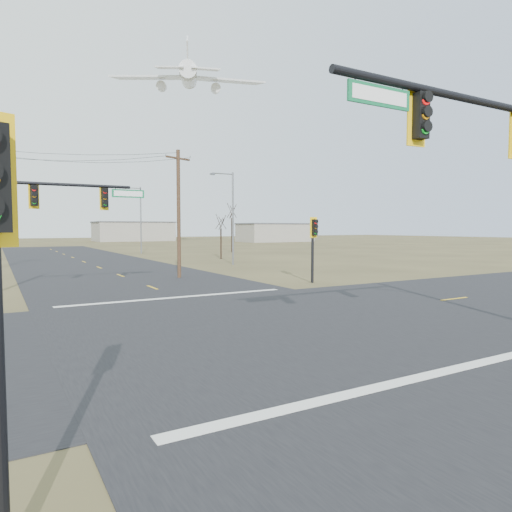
{
  "coord_description": "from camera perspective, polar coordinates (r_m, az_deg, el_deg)",
  "views": [
    {
      "loc": [
        -8.25,
        -14.88,
        3.64
      ],
      "look_at": [
        0.9,
        1.0,
        2.5
      ],
      "focal_mm": 32.0,
      "sensor_mm": 36.0,
      "label": 1
    }
  ],
  "objects": [
    {
      "name": "ground",
      "position": [
        17.4,
        -0.94,
        -8.51
      ],
      "size": [
        320.0,
        320.0,
        0.0
      ],
      "primitive_type": "plane",
      "color": "brown",
      "rests_on": "ground"
    },
    {
      "name": "road_ew",
      "position": [
        17.4,
        -0.94,
        -8.48
      ],
      "size": [
        160.0,
        14.0,
        0.02
      ],
      "primitive_type": "cube",
      "color": "black",
      "rests_on": "ground"
    },
    {
      "name": "road_ns",
      "position": [
        17.4,
        -0.94,
        -8.47
      ],
      "size": [
        14.0,
        160.0,
        0.02
      ],
      "primitive_type": "cube",
      "color": "black",
      "rests_on": "ground"
    },
    {
      "name": "stop_bar_near",
      "position": [
        11.64,
        17.91,
        -14.67
      ],
      "size": [
        12.0,
        0.4,
        0.01
      ],
      "primitive_type": "cube",
      "color": "silver",
      "rests_on": "road_ns"
    },
    {
      "name": "stop_bar_far",
      "position": [
        24.12,
        -9.66,
        -5.09
      ],
      "size": [
        12.0,
        0.4,
        0.01
      ],
      "primitive_type": "cube",
      "color": "silver",
      "rests_on": "road_ns"
    },
    {
      "name": "mast_arm_far",
      "position": [
        26.07,
        -25.68,
        5.59
      ],
      "size": [
        8.83,
        0.58,
        6.5
      ],
      "rotation": [
        0.0,
        0.0,
        0.39
      ],
      "color": "black",
      "rests_on": "ground"
    },
    {
      "name": "pedestal_signal_ne",
      "position": [
        30.06,
        7.25,
        2.67
      ],
      "size": [
        0.57,
        0.5,
        4.35
      ],
      "rotation": [
        0.0,
        0.0,
        0.03
      ],
      "color": "black",
      "rests_on": "ground"
    },
    {
      "name": "utility_pole_near",
      "position": [
        33.41,
        -9.65,
        5.48
      ],
      "size": [
        2.12,
        0.98,
        9.19
      ],
      "rotation": [
        0.0,
        0.0,
        0.4
      ],
      "color": "#4B3220",
      "rests_on": "ground"
    },
    {
      "name": "streetlight_a",
      "position": [
        44.62,
        -3.13,
        5.38
      ],
      "size": [
        2.52,
        0.37,
        9.01
      ],
      "rotation": [
        0.0,
        0.0,
        0.33
      ],
      "color": "slate",
      "rests_on": "ground"
    },
    {
      "name": "streetlight_b",
      "position": [
        65.99,
        -14.37,
        4.83
      ],
      "size": [
        2.61,
        0.41,
        9.31
      ],
      "rotation": [
        0.0,
        0.0,
        -0.38
      ],
      "color": "slate",
      "rests_on": "ground"
    },
    {
      "name": "bare_tree_c",
      "position": [
        53.06,
        -4.41,
        4.31
      ],
      "size": [
        2.73,
        2.73,
        5.53
      ],
      "rotation": [
        0.0,
        0.0,
        0.19
      ],
      "color": "black",
      "rests_on": "ground"
    },
    {
      "name": "bare_tree_d",
      "position": [
        67.86,
        -3.05,
        5.7
      ],
      "size": [
        3.63,
        3.63,
        7.66
      ],
      "rotation": [
        0.0,
        0.0,
        0.29
      ],
      "color": "black",
      "rests_on": "ground"
    },
    {
      "name": "warehouse_mid",
      "position": [
        129.23,
        -15.08,
        2.93
      ],
      "size": [
        20.0,
        12.0,
        5.0
      ],
      "primitive_type": "cube",
      "color": "gray",
      "rests_on": "ground"
    },
    {
      "name": "warehouse_right",
      "position": [
        118.23,
        2.37,
        2.89
      ],
      "size": [
        18.0,
        10.0,
        4.5
      ],
      "primitive_type": "cube",
      "color": "gray",
      "rests_on": "ground"
    },
    {
      "name": "jet_airliner",
      "position": [
        92.71,
        -8.42,
        21.33
      ],
      "size": [
        24.33,
        24.9,
        11.89
      ],
      "rotation": [
        0.0,
        -0.19,
        1.17
      ],
      "color": "white"
    }
  ]
}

